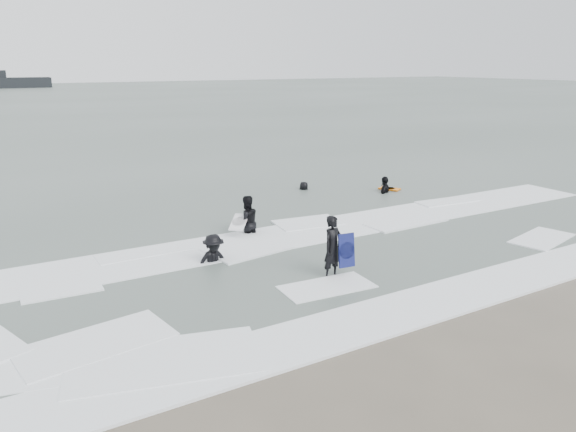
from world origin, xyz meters
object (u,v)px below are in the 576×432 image
surfer_right_far (304,191)px  surfer_breaker (214,264)px  surfer_right_near (385,193)px  surfer_wading (247,234)px  surfer_centre (332,278)px

surfer_right_far → surfer_breaker: bearing=9.3°
surfer_right_near → surfer_wading: bearing=-18.6°
surfer_centre → surfer_wading: bearing=78.5°
surfer_breaker → surfer_right_far: bearing=39.2°
surfer_centre → surfer_wading: surfer_wading is taller
surfer_centre → surfer_breaker: bearing=118.1°
surfer_wading → surfer_right_far: 7.29m
surfer_wading → surfer_right_far: size_ratio=1.24×
surfer_wading → surfer_right_far: surfer_wading is taller
surfer_breaker → surfer_right_near: surfer_right_near is taller
surfer_right_near → surfer_right_far: 3.78m
surfer_breaker → surfer_right_far: surfer_breaker is taller
surfer_centre → surfer_right_far: 11.15m
surfer_centre → surfer_wading: 5.00m
surfer_wading → surfer_right_near: 8.73m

